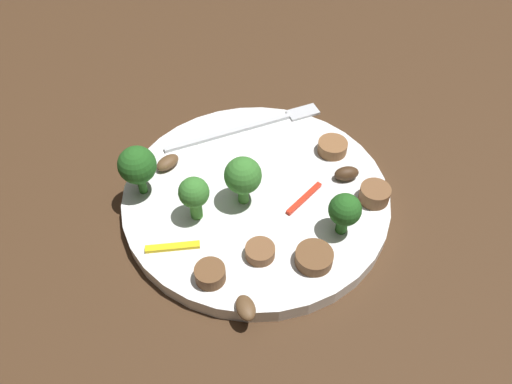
# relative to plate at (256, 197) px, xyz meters

# --- Properties ---
(ground_plane) EXTENTS (1.40, 1.40, 0.00)m
(ground_plane) POSITION_rel_plate_xyz_m (0.00, 0.00, -0.01)
(ground_plane) COLOR #422B19
(plate) EXTENTS (0.26, 0.26, 0.02)m
(plate) POSITION_rel_plate_xyz_m (0.00, 0.00, 0.00)
(plate) COLOR white
(plate) RESTS_ON ground_plane
(fork) EXTENTS (0.17, 0.07, 0.00)m
(fork) POSITION_rel_plate_xyz_m (0.06, 0.07, 0.01)
(fork) COLOR silver
(fork) RESTS_ON plate
(broccoli_floret_0) EXTENTS (0.04, 0.04, 0.05)m
(broccoli_floret_0) POSITION_rel_plate_xyz_m (-0.02, -0.00, 0.04)
(broccoli_floret_0) COLOR #408630
(broccoli_floret_0) RESTS_ON plate
(broccoli_floret_1) EXTENTS (0.03, 0.03, 0.05)m
(broccoli_floret_1) POSITION_rel_plate_xyz_m (-0.06, 0.02, 0.04)
(broccoli_floret_1) COLOR #408630
(broccoli_floret_1) RESTS_ON plate
(broccoli_floret_2) EXTENTS (0.04, 0.04, 0.05)m
(broccoli_floret_2) POSITION_rel_plate_xyz_m (-0.08, 0.07, 0.04)
(broccoli_floret_2) COLOR #296420
(broccoli_floret_2) RESTS_ON plate
(broccoli_floret_3) EXTENTS (0.03, 0.03, 0.04)m
(broccoli_floret_3) POSITION_rel_plate_xyz_m (0.03, -0.09, 0.04)
(broccoli_floret_3) COLOR #296420
(broccoli_floret_3) RESTS_ON plate
(sausage_slice_0) EXTENTS (0.04, 0.04, 0.02)m
(sausage_slice_0) POSITION_rel_plate_xyz_m (0.08, -0.08, 0.02)
(sausage_slice_0) COLOR brown
(sausage_slice_0) RESTS_ON plate
(sausage_slice_1) EXTENTS (0.03, 0.03, 0.01)m
(sausage_slice_1) POSITION_rel_plate_xyz_m (-0.05, -0.06, 0.01)
(sausage_slice_1) COLOR brown
(sausage_slice_1) RESTS_ON plate
(sausage_slice_2) EXTENTS (0.03, 0.03, 0.01)m
(sausage_slice_2) POSITION_rel_plate_xyz_m (-0.09, -0.05, 0.02)
(sausage_slice_2) COLOR brown
(sausage_slice_2) RESTS_ON plate
(sausage_slice_3) EXTENTS (0.04, 0.04, 0.01)m
(sausage_slice_3) POSITION_rel_plate_xyz_m (0.10, -0.01, 0.01)
(sausage_slice_3) COLOR brown
(sausage_slice_3) RESTS_ON plate
(sausage_slice_4) EXTENTS (0.04, 0.04, 0.01)m
(sausage_slice_4) POSITION_rel_plate_xyz_m (-0.02, -0.09, 0.01)
(sausage_slice_4) COLOR brown
(sausage_slice_4) RESTS_ON plate
(mushroom_0) EXTENTS (0.02, 0.03, 0.01)m
(mushroom_0) POSITION_rel_plate_xyz_m (-0.09, -0.09, 0.01)
(mushroom_0) COLOR brown
(mushroom_0) RESTS_ON plate
(mushroom_1) EXTENTS (0.03, 0.02, 0.01)m
(mushroom_1) POSITION_rel_plate_xyz_m (-0.04, 0.09, 0.01)
(mushroom_1) COLOR brown
(mushroom_1) RESTS_ON plate
(mushroom_2) EXTENTS (0.03, 0.03, 0.01)m
(mushroom_2) POSITION_rel_plate_xyz_m (0.08, -0.05, 0.02)
(mushroom_2) COLOR #422B19
(mushroom_2) RESTS_ON plate
(pepper_strip_0) EXTENTS (0.05, 0.01, 0.00)m
(pepper_strip_0) POSITION_rel_plate_xyz_m (0.03, -0.04, 0.01)
(pepper_strip_0) COLOR red
(pepper_strip_0) RESTS_ON plate
(pepper_strip_3) EXTENTS (0.04, 0.03, 0.00)m
(pepper_strip_3) POSITION_rel_plate_xyz_m (-0.10, -0.00, 0.01)
(pepper_strip_3) COLOR yellow
(pepper_strip_3) RESTS_ON plate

